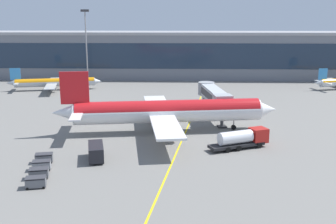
# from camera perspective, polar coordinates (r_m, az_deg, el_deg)

# --- Properties ---
(ground_plane) EXTENTS (700.00, 700.00, 0.00)m
(ground_plane) POSITION_cam_1_polar(r_m,az_deg,el_deg) (75.72, -0.11, -3.83)
(ground_plane) COLOR slate
(apron_lead_in_line) EXTENTS (10.63, 79.37, 0.01)m
(apron_lead_in_line) POSITION_cam_1_polar(r_m,az_deg,el_deg) (77.59, 2.22, -3.41)
(apron_lead_in_line) COLOR yellow
(apron_lead_in_line) RESTS_ON ground_plane
(terminal_building) EXTENTS (204.28, 18.12, 16.82)m
(terminal_building) POSITION_cam_1_polar(r_m,az_deg,el_deg) (152.21, -1.85, 8.06)
(terminal_building) COLOR slate
(terminal_building) RESTS_ON ground_plane
(main_airliner) EXTENTS (44.36, 35.25, 12.25)m
(main_airliner) POSITION_cam_1_polar(r_m,az_deg,el_deg) (79.38, -0.12, 0.10)
(main_airliner) COLOR white
(main_airliner) RESTS_ON ground_plane
(jet_bridge) EXTENTS (6.37, 19.66, 6.86)m
(jet_bridge) POSITION_cam_1_polar(r_m,az_deg,el_deg) (91.50, 6.35, 2.40)
(jet_bridge) COLOR #B2B7BC
(jet_bridge) RESTS_ON ground_plane
(fuel_tanker) EXTENTS (10.88, 6.68, 3.25)m
(fuel_tanker) POSITION_cam_1_polar(r_m,az_deg,el_deg) (71.36, 10.42, -3.67)
(fuel_tanker) COLOR #232326
(fuel_tanker) RESTS_ON ground_plane
(lavatory_truck) EXTENTS (3.54, 6.17, 2.50)m
(lavatory_truck) POSITION_cam_1_polar(r_m,az_deg,el_deg) (65.64, -10.09, -5.46)
(lavatory_truck) COLOR black
(lavatory_truck) RESTS_ON ground_plane
(baggage_cart_0) EXTENTS (2.91, 2.10, 1.48)m
(baggage_cart_0) POSITION_cam_1_polar(r_m,az_deg,el_deg) (57.64, -18.06, -9.32)
(baggage_cart_0) COLOR #595B60
(baggage_cart_0) RESTS_ON ground_plane
(baggage_cart_1) EXTENTS (2.91, 2.10, 1.48)m
(baggage_cart_1) POSITION_cam_1_polar(r_m,az_deg,el_deg) (60.59, -17.67, -8.17)
(baggage_cart_1) COLOR #595B60
(baggage_cart_1) RESTS_ON ground_plane
(baggage_cart_2) EXTENTS (2.91, 2.10, 1.48)m
(baggage_cart_2) POSITION_cam_1_polar(r_m,az_deg,el_deg) (63.56, -17.32, -7.12)
(baggage_cart_2) COLOR gray
(baggage_cart_2) RESTS_ON ground_plane
(baggage_cart_3) EXTENTS (2.91, 2.10, 1.48)m
(baggage_cart_3) POSITION_cam_1_polar(r_m,az_deg,el_deg) (66.55, -17.00, -6.17)
(baggage_cart_3) COLOR #595B60
(baggage_cart_3) RESTS_ON ground_plane
(commuter_jet_near) EXTENTS (28.39, 22.83, 7.04)m
(commuter_jet_near) POSITION_cam_1_polar(r_m,az_deg,el_deg) (130.62, -15.61, 4.04)
(commuter_jet_near) COLOR #B2B7BC
(commuter_jet_near) RESTS_ON ground_plane
(apron_light_mast_0) EXTENTS (2.80, 0.50, 24.56)m
(apron_light_mast_0) POSITION_cam_1_polar(r_m,az_deg,el_deg) (143.28, -11.43, 9.83)
(apron_light_mast_0) COLOR gray
(apron_light_mast_0) RESTS_ON ground_plane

